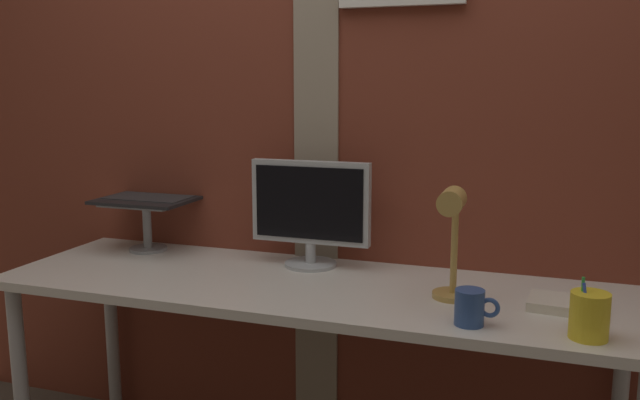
{
  "coord_description": "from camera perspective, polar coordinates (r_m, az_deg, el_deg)",
  "views": [
    {
      "loc": [
        0.67,
        -1.85,
        1.35
      ],
      "look_at": [
        -0.01,
        0.14,
        0.97
      ],
      "focal_mm": 37.13,
      "sensor_mm": 36.0,
      "label": 1
    }
  ],
  "objects": [
    {
      "name": "brick_wall_back",
      "position": [
        2.36,
        2.37,
        7.25
      ],
      "size": [
        3.34,
        0.16,
        2.46
      ],
      "color": "brown",
      "rests_on": "ground_plane"
    },
    {
      "name": "coffee_mug",
      "position": [
        1.79,
        12.85,
        -9.01
      ],
      "size": [
        0.12,
        0.08,
        0.09
      ],
      "color": "#2D4C8C",
      "rests_on": "desk"
    },
    {
      "name": "laptop_stand",
      "position": [
        2.56,
        -14.7,
        -1.46
      ],
      "size": [
        0.28,
        0.22,
        0.19
      ],
      "color": "gray",
      "rests_on": "desk"
    },
    {
      "name": "paper_clutter_stack",
      "position": [
        1.99,
        20.44,
        -8.44
      ],
      "size": [
        0.21,
        0.16,
        0.03
      ],
      "primitive_type": "cube",
      "rotation": [
        0.0,
        0.0,
        -0.09
      ],
      "color": "silver",
      "rests_on": "desk"
    },
    {
      "name": "pen_cup",
      "position": [
        1.78,
        22.2,
        -9.21
      ],
      "size": [
        0.1,
        0.1,
        0.15
      ],
      "color": "yellow",
      "rests_on": "desk"
    },
    {
      "name": "laptop",
      "position": [
        2.6,
        -13.98,
        1.38
      ],
      "size": [
        0.35,
        0.3,
        0.23
      ],
      "color": "black",
      "rests_on": "laptop_stand"
    },
    {
      "name": "monitor",
      "position": [
        2.25,
        -0.84,
        -0.69
      ],
      "size": [
        0.42,
        0.18,
        0.36
      ],
      "color": "#ADB2B7",
      "rests_on": "desk"
    },
    {
      "name": "desk_lamp",
      "position": [
        1.9,
        11.34,
        -2.73
      ],
      "size": [
        0.12,
        0.2,
        0.34
      ],
      "color": "tan",
      "rests_on": "desk"
    },
    {
      "name": "desk",
      "position": [
        2.13,
        -0.88,
        -8.98
      ],
      "size": [
        2.02,
        0.62,
        0.72
      ],
      "color": "silver",
      "rests_on": "ground_plane"
    }
  ]
}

